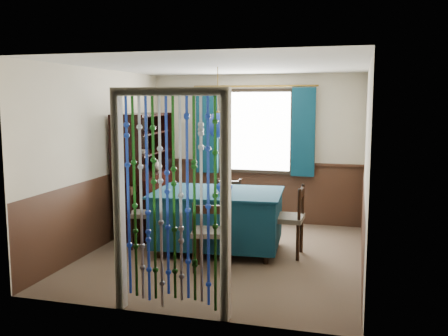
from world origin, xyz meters
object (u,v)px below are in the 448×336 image
(dining_table, at_px, (218,217))
(chair_near, at_px, (210,233))
(vase_table, at_px, (224,186))
(bowl_shelf, at_px, (140,151))
(pendant_lamp, at_px, (218,125))
(chair_right, at_px, (289,219))
(sideboard, at_px, (145,192))
(vase_sideboard, at_px, (157,164))
(chair_far, at_px, (228,207))
(chair_left, at_px, (144,214))

(dining_table, distance_m, chair_near, 0.80)
(vase_table, height_order, bowl_shelf, bowl_shelf)
(pendant_lamp, bearing_deg, chair_right, 2.96)
(bowl_shelf, bearing_deg, sideboard, 103.31)
(sideboard, xyz_separation_m, vase_sideboard, (0.06, 0.38, 0.39))
(dining_table, distance_m, vase_table, 0.48)
(dining_table, height_order, sideboard, sideboard)
(chair_near, bearing_deg, dining_table, 88.18)
(chair_far, relative_size, vase_sideboard, 4.63)
(chair_near, xyz_separation_m, sideboard, (-1.53, 1.49, 0.18))
(sideboard, relative_size, vase_table, 9.12)
(chair_right, distance_m, bowl_shelf, 2.48)
(chair_near, height_order, chair_left, chair_left)
(chair_right, relative_size, sideboard, 0.51)
(pendant_lamp, xyz_separation_m, vase_sideboard, (-1.34, 1.09, -0.71))
(chair_near, height_order, vase_sideboard, vase_sideboard)
(chair_far, distance_m, vase_table, 1.01)
(chair_near, height_order, bowl_shelf, bowl_shelf)
(chair_right, relative_size, vase_sideboard, 5.07)
(chair_left, xyz_separation_m, bowl_shelf, (-0.29, 0.53, 0.83))
(chair_right, bearing_deg, chair_near, 135.44)
(vase_table, bearing_deg, chair_near, -89.71)
(chair_left, xyz_separation_m, vase_sideboard, (-0.29, 1.16, 0.55))
(vase_table, height_order, vase_sideboard, vase_sideboard)
(chair_right, bearing_deg, vase_table, 100.83)
(vase_table, bearing_deg, chair_far, 101.57)
(sideboard, bearing_deg, vase_sideboard, 75.25)
(pendant_lamp, bearing_deg, vase_sideboard, 141.04)
(pendant_lamp, bearing_deg, chair_left, -175.89)
(vase_table, bearing_deg, sideboard, 151.99)
(chair_left, height_order, chair_right, chair_right)
(sideboard, bearing_deg, pendant_lamp, -32.45)
(chair_far, relative_size, vase_table, 4.22)
(chair_near, height_order, sideboard, sideboard)
(dining_table, xyz_separation_m, pendant_lamp, (0.00, 0.00, 1.26))
(dining_table, relative_size, bowl_shelf, 7.86)
(vase_sideboard, bearing_deg, chair_left, -76.22)
(vase_sideboard, bearing_deg, bowl_shelf, -90.00)
(dining_table, height_order, chair_near, chair_near)
(dining_table, relative_size, chair_right, 1.93)
(bowl_shelf, bearing_deg, chair_right, -9.91)
(chair_left, relative_size, sideboard, 0.48)
(chair_right, bearing_deg, chair_left, 94.17)
(chair_right, height_order, bowl_shelf, bowl_shelf)
(vase_table, xyz_separation_m, vase_sideboard, (-1.46, 1.19, 0.09))
(sideboard, distance_m, vase_table, 1.75)
(pendant_lamp, height_order, bowl_shelf, pendant_lamp)
(dining_table, bearing_deg, chair_far, 89.72)
(chair_right, height_order, vase_table, vase_table)
(chair_right, relative_size, bowl_shelf, 4.08)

